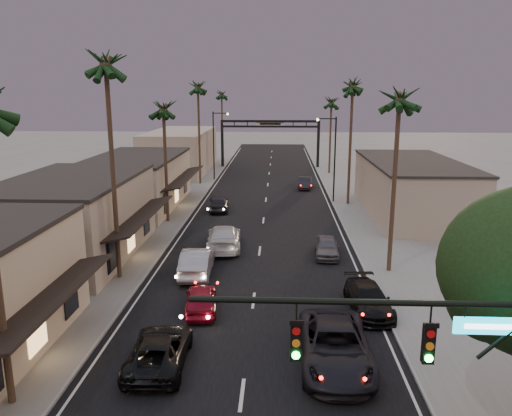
# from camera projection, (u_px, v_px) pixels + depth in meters

# --- Properties ---
(ground) EXTENTS (200.00, 200.00, 0.00)m
(ground) POSITION_uv_depth(u_px,v_px,m) (264.00, 213.00, 48.56)
(ground) COLOR slate
(ground) RESTS_ON ground
(road) EXTENTS (14.00, 120.00, 0.02)m
(road) POSITION_uv_depth(u_px,v_px,m) (266.00, 202.00, 53.42)
(road) COLOR black
(road) RESTS_ON ground
(sidewalk_left) EXTENTS (5.00, 92.00, 0.12)m
(sidewalk_left) POSITION_uv_depth(u_px,v_px,m) (189.00, 188.00, 60.64)
(sidewalk_left) COLOR slate
(sidewalk_left) RESTS_ON ground
(sidewalk_right) EXTENTS (5.00, 92.00, 0.12)m
(sidewalk_right) POSITION_uv_depth(u_px,v_px,m) (346.00, 189.00, 59.80)
(sidewalk_right) COLOR slate
(sidewalk_right) RESTS_ON ground
(storefront_mid) EXTENTS (8.00, 14.00, 5.50)m
(storefront_mid) POSITION_uv_depth(u_px,v_px,m) (73.00, 220.00, 34.89)
(storefront_mid) COLOR gray
(storefront_mid) RESTS_ON ground
(storefront_far) EXTENTS (8.00, 16.00, 5.00)m
(storefront_far) POSITION_uv_depth(u_px,v_px,m) (137.00, 183.00, 50.51)
(storefront_far) COLOR #C4B396
(storefront_far) RESTS_ON ground
(storefront_dist) EXTENTS (8.00, 20.00, 6.00)m
(storefront_dist) POSITION_uv_depth(u_px,v_px,m) (180.00, 151.00, 72.77)
(storefront_dist) COLOR gray
(storefront_dist) RESTS_ON ground
(building_right) EXTENTS (8.00, 18.00, 5.00)m
(building_right) POSITION_uv_depth(u_px,v_px,m) (412.00, 189.00, 47.37)
(building_right) COLOR gray
(building_right) RESTS_ON ground
(traffic_signal) EXTENTS (8.51, 0.22, 7.80)m
(traffic_signal) POSITION_uv_depth(u_px,v_px,m) (455.00, 362.00, 12.13)
(traffic_signal) COLOR black
(traffic_signal) RESTS_ON ground
(arch) EXTENTS (15.20, 0.40, 7.27)m
(arch) POSITION_uv_depth(u_px,v_px,m) (270.00, 132.00, 76.48)
(arch) COLOR black
(arch) RESTS_ON ground
(streetlight_right) EXTENTS (2.13, 0.30, 9.00)m
(streetlight_right) POSITION_uv_depth(u_px,v_px,m) (332.00, 152.00, 51.91)
(streetlight_right) COLOR black
(streetlight_right) RESTS_ON ground
(streetlight_left) EXTENTS (2.13, 0.30, 9.00)m
(streetlight_left) POSITION_uv_depth(u_px,v_px,m) (216.00, 140.00, 65.16)
(streetlight_left) COLOR black
(streetlight_left) RESTS_ON ground
(palm_lb) EXTENTS (3.20, 3.20, 15.20)m
(palm_lb) POSITION_uv_depth(u_px,v_px,m) (105.00, 58.00, 28.39)
(palm_lb) COLOR #38281C
(palm_lb) RESTS_ON ground
(palm_lc) EXTENTS (3.20, 3.20, 12.20)m
(palm_lc) POSITION_uv_depth(u_px,v_px,m) (163.00, 104.00, 42.67)
(palm_lc) COLOR #38281C
(palm_lc) RESTS_ON ground
(palm_ld) EXTENTS (3.20, 3.20, 14.20)m
(palm_ld) POSITION_uv_depth(u_px,v_px,m) (198.00, 84.00, 60.71)
(palm_ld) COLOR #38281C
(palm_ld) RESTS_ON ground
(palm_ra) EXTENTS (3.20, 3.20, 13.20)m
(palm_ra) POSITION_uv_depth(u_px,v_px,m) (400.00, 93.00, 30.01)
(palm_ra) COLOR #38281C
(palm_ra) RESTS_ON ground
(palm_rb) EXTENTS (3.20, 3.20, 14.20)m
(palm_rb) POSITION_uv_depth(u_px,v_px,m) (353.00, 82.00, 49.25)
(palm_rb) COLOR #38281C
(palm_rb) RESTS_ON ground
(palm_rc) EXTENTS (3.20, 3.20, 12.20)m
(palm_rc) POSITION_uv_depth(u_px,v_px,m) (332.00, 99.00, 69.15)
(palm_rc) COLOR #38281C
(palm_rc) RESTS_ON ground
(palm_far) EXTENTS (3.20, 3.20, 13.20)m
(palm_far) POSITION_uv_depth(u_px,v_px,m) (222.00, 92.00, 83.29)
(palm_far) COLOR #38281C
(palm_far) RESTS_ON ground
(oncoming_red) EXTENTS (2.15, 4.26, 1.39)m
(oncoming_red) POSITION_uv_depth(u_px,v_px,m) (201.00, 299.00, 26.65)
(oncoming_red) COLOR maroon
(oncoming_red) RESTS_ON ground
(oncoming_pickup) EXTENTS (2.51, 5.19, 1.42)m
(oncoming_pickup) POSITION_uv_depth(u_px,v_px,m) (159.00, 350.00, 21.34)
(oncoming_pickup) COLOR black
(oncoming_pickup) RESTS_ON ground
(oncoming_silver) EXTENTS (2.05, 5.31, 1.72)m
(oncoming_silver) POSITION_uv_depth(u_px,v_px,m) (197.00, 261.00, 32.01)
(oncoming_silver) COLOR #96959A
(oncoming_silver) RESTS_ON ground
(oncoming_white) EXTENTS (2.93, 6.22, 1.75)m
(oncoming_white) POSITION_uv_depth(u_px,v_px,m) (224.00, 237.00, 37.31)
(oncoming_white) COLOR #BCBCBC
(oncoming_white) RESTS_ON ground
(oncoming_dgrey) EXTENTS (2.20, 4.67, 1.54)m
(oncoming_dgrey) POSITION_uv_depth(u_px,v_px,m) (219.00, 203.00, 49.16)
(oncoming_dgrey) COLOR black
(oncoming_dgrey) RESTS_ON ground
(curbside_near) EXTENTS (2.99, 6.42, 1.78)m
(curbside_near) POSITION_uv_depth(u_px,v_px,m) (335.00, 346.00, 21.31)
(curbside_near) COLOR black
(curbside_near) RESTS_ON ground
(curbside_black) EXTENTS (2.38, 5.03, 1.42)m
(curbside_black) POSITION_uv_depth(u_px,v_px,m) (368.00, 299.00, 26.60)
(curbside_black) COLOR black
(curbside_black) RESTS_ON ground
(curbside_grey) EXTENTS (1.86, 4.19, 1.40)m
(curbside_grey) POSITION_uv_depth(u_px,v_px,m) (327.00, 247.00, 35.60)
(curbside_grey) COLOR #4F4E53
(curbside_grey) RESTS_ON ground
(curbside_far) EXTENTS (1.88, 4.25, 1.36)m
(curbside_far) POSITION_uv_depth(u_px,v_px,m) (305.00, 183.00, 60.52)
(curbside_far) COLOR black
(curbside_far) RESTS_ON ground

